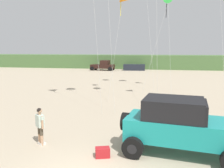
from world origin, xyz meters
TOP-DOWN VIEW (x-y plane):
  - dune_ridge at (-3.55, 45.15)m, footprint 90.00×6.75m
  - jeep at (3.32, 2.54)m, footprint 4.98×2.95m
  - person_watching at (-2.63, 2.33)m, footprint 0.50×0.46m
  - cooler_box at (0.34, 1.64)m, footprint 0.64×0.51m
  - distant_pickup at (-8.01, 38.62)m, footprint 4.77×2.79m
  - distant_sedan at (-1.96, 39.61)m, footprint 4.30×1.97m
  - kite_green_box at (3.14, 13.01)m, footprint 2.57×2.34m

SIDE VIEW (x-z plane):
  - cooler_box at x=0.34m, z-range 0.00..0.38m
  - distant_sedan at x=-1.96m, z-range 0.00..1.20m
  - person_watching at x=-2.63m, z-range 0.10..1.77m
  - distant_pickup at x=-8.01m, z-range -0.05..1.93m
  - jeep at x=3.32m, z-range 0.07..2.33m
  - dune_ridge at x=-3.55m, z-range 0.00..2.88m
  - kite_green_box at x=3.14m, z-range 3.75..12.20m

